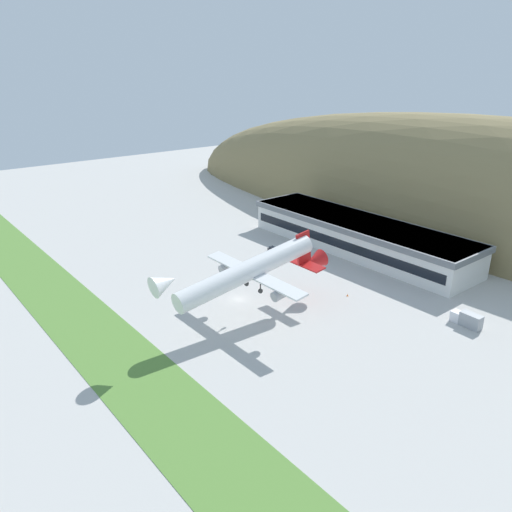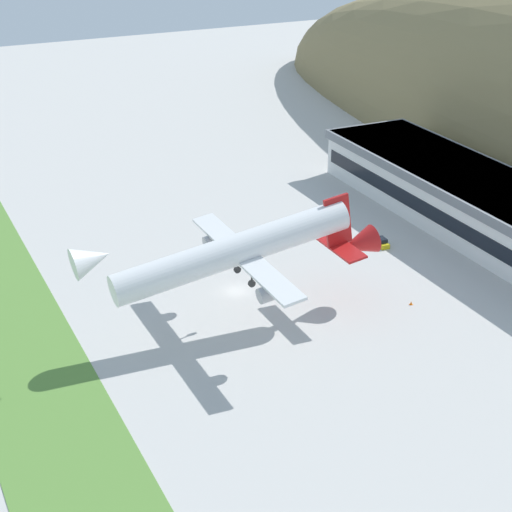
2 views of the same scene
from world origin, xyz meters
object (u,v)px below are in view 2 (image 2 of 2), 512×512
(cargo_airplane, at_px, (239,251))
(service_car_1, at_px, (330,213))
(traffic_cone_0, at_px, (411,303))
(terminal_building, at_px, (475,199))
(service_car_0, at_px, (381,242))

(cargo_airplane, bearing_deg, service_car_1, 132.69)
(cargo_airplane, relative_size, traffic_cone_0, 84.68)
(terminal_building, relative_size, service_car_1, 21.10)
(terminal_building, bearing_deg, service_car_0, -89.53)
(terminal_building, distance_m, service_car_1, 28.17)
(cargo_airplane, relative_size, service_car_0, 12.08)
(cargo_airplane, distance_m, service_car_0, 40.63)
(service_car_0, distance_m, service_car_1, 16.54)
(cargo_airplane, height_order, service_car_0, cargo_airplane)
(terminal_building, relative_size, service_car_0, 19.67)
(cargo_airplane, xyz_separation_m, service_car_1, (-31.75, 34.43, -11.77))
(terminal_building, distance_m, cargo_airplane, 59.26)
(cargo_airplane, xyz_separation_m, service_car_0, (-15.28, 35.79, -11.70))
(terminal_building, height_order, service_car_0, terminal_building)
(service_car_1, relative_size, traffic_cone_0, 6.53)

